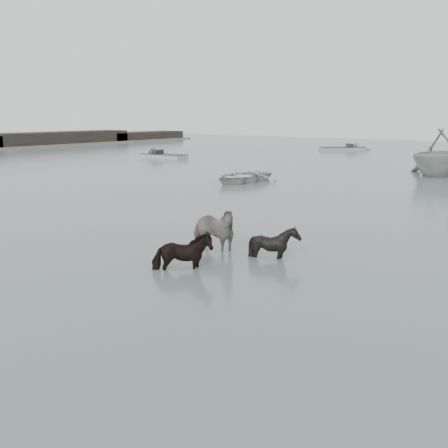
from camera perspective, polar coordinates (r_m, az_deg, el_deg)
The scene contains 8 objects.
ground at distance 13.28m, azimuth -2.48°, elevation -4.92°, with size 140.00×140.00×0.00m, color slate.
pony_pinto at distance 14.74m, azimuth -1.37°, elevation 0.06°, with size 0.87×1.90×1.61m, color black.
pony_dark at distance 12.84m, azimuth -4.76°, elevation -2.51°, with size 1.31×1.12×1.32m, color black.
pony_black at distance 14.00m, azimuth 5.81°, elevation -1.34°, with size 1.04×1.17×1.29m, color black.
rowboat_lead at distance 29.92m, azimuth 2.09°, elevation 5.67°, with size 3.07×4.30×0.89m, color beige.
rowboat_trail at distance 36.00m, azimuth 23.78°, elevation 7.63°, with size 5.24×6.08×3.20m, color #B0B3B0.
skiff_outer at distance 46.82m, azimuth -6.88°, elevation 7.95°, with size 6.29×1.60×0.75m, color #ADACA8, non-canonical shape.
skiff_far at distance 58.18m, azimuth 13.38°, elevation 8.56°, with size 6.86×1.60×0.75m, color #979A97, non-canonical shape.
Camera 1 is at (8.18, -9.69, 3.96)m, focal length 40.00 mm.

